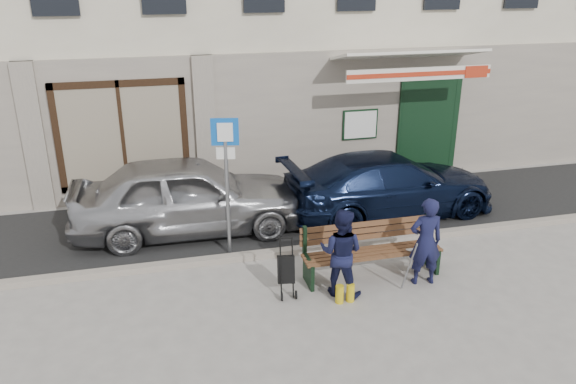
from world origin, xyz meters
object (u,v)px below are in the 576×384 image
object	(u,v)px
car_navy	(389,184)
stroller	(286,271)
bench	(370,252)
car_silver	(188,195)
parking_sign	(226,166)
woman	(341,252)
man	(426,241)

from	to	relation	value
car_navy	stroller	xyz separation A→B (m)	(-2.90, -2.63, -0.25)
bench	stroller	xyz separation A→B (m)	(-1.50, -0.21, -0.04)
car_silver	stroller	xyz separation A→B (m)	(1.30, -2.78, -0.35)
car_silver	parking_sign	bearing A→B (deg)	-151.28
car_silver	stroller	world-z (taller)	car_silver
stroller	parking_sign	bearing A→B (deg)	122.65
bench	woman	distance (m)	0.81
parking_sign	man	bearing A→B (deg)	-19.57
car_navy	woman	xyz separation A→B (m)	(-2.05, -2.81, 0.07)
car_navy	bench	size ratio (longest dim) A/B	1.92
parking_sign	car_navy	bearing A→B (deg)	27.60
man	woman	bearing A→B (deg)	4.85
parking_sign	bench	bearing A→B (deg)	-20.75
man	woman	world-z (taller)	man
car_navy	parking_sign	xyz separation A→B (m)	(-3.58, -1.04, 1.05)
car_silver	man	bearing A→B (deg)	-128.29
man	stroller	size ratio (longest dim) A/B	1.60
man	bench	bearing A→B (deg)	-21.84
car_silver	woman	size ratio (longest dim) A/B	3.09
car_silver	parking_sign	xyz separation A→B (m)	(0.62, -1.20, 0.94)
man	woman	xyz separation A→B (m)	(-1.45, 0.02, -0.03)
bench	man	distance (m)	0.95
bench	woman	size ratio (longest dim) A/B	1.64
car_silver	woman	xyz separation A→B (m)	(2.15, -2.96, -0.04)
parking_sign	woman	xyz separation A→B (m)	(1.53, -1.77, -0.98)
car_navy	parking_sign	bearing A→B (deg)	102.28
car_navy	parking_sign	world-z (taller)	parking_sign
stroller	car_navy	bearing A→B (deg)	51.55
woman	bench	bearing A→B (deg)	-114.51
car_navy	bench	distance (m)	2.80
car_silver	car_navy	bearing A→B (deg)	-90.74
car_silver	bench	world-z (taller)	car_silver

